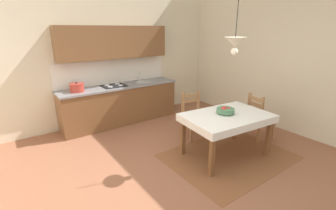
{
  "coord_description": "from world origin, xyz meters",
  "views": [
    {
      "loc": [
        -2.06,
        -2.55,
        2.14
      ],
      "look_at": [
        -0.03,
        0.28,
        1.02
      ],
      "focal_mm": 25.45,
      "sensor_mm": 36.0,
      "label": 1
    }
  ],
  "objects_px": {
    "dining_chair_kitchen_side": "(194,116)",
    "pendant_lamp": "(235,43)",
    "kitchen_cabinetry": "(119,87)",
    "fruit_bowl": "(225,110)",
    "dining_chair_window_side": "(259,118)",
    "dining_table": "(227,121)"
  },
  "relations": [
    {
      "from": "dining_chair_kitchen_side",
      "to": "pendant_lamp",
      "type": "xyz_separation_m",
      "value": [
        -0.15,
        -1.01,
        1.5
      ]
    },
    {
      "from": "kitchen_cabinetry",
      "to": "dining_chair_kitchen_side",
      "type": "distance_m",
      "value": 1.9
    },
    {
      "from": "fruit_bowl",
      "to": "pendant_lamp",
      "type": "relative_size",
      "value": 0.37
    },
    {
      "from": "dining_chair_window_side",
      "to": "pendant_lamp",
      "type": "distance_m",
      "value": 1.9
    },
    {
      "from": "dining_chair_window_side",
      "to": "fruit_bowl",
      "type": "bearing_deg",
      "value": -179.8
    },
    {
      "from": "kitchen_cabinetry",
      "to": "dining_table",
      "type": "distance_m",
      "value": 2.67
    },
    {
      "from": "dining_table",
      "to": "dining_chair_window_side",
      "type": "height_order",
      "value": "dining_chair_window_side"
    },
    {
      "from": "kitchen_cabinetry",
      "to": "pendant_lamp",
      "type": "height_order",
      "value": "pendant_lamp"
    },
    {
      "from": "fruit_bowl",
      "to": "pendant_lamp",
      "type": "xyz_separation_m",
      "value": [
        -0.11,
        -0.17,
        1.13
      ]
    },
    {
      "from": "dining_chair_kitchen_side",
      "to": "pendant_lamp",
      "type": "height_order",
      "value": "pendant_lamp"
    },
    {
      "from": "dining_table",
      "to": "dining_chair_window_side",
      "type": "xyz_separation_m",
      "value": [
        1.06,
        0.06,
        -0.19
      ]
    },
    {
      "from": "dining_chair_window_side",
      "to": "dining_chair_kitchen_side",
      "type": "height_order",
      "value": "same"
    },
    {
      "from": "kitchen_cabinetry",
      "to": "dining_table",
      "type": "height_order",
      "value": "kitchen_cabinetry"
    },
    {
      "from": "dining_chair_window_side",
      "to": "dining_chair_kitchen_side",
      "type": "distance_m",
      "value": 1.31
    },
    {
      "from": "kitchen_cabinetry",
      "to": "fruit_bowl",
      "type": "height_order",
      "value": "kitchen_cabinetry"
    },
    {
      "from": "kitchen_cabinetry",
      "to": "fruit_bowl",
      "type": "distance_m",
      "value": 2.61
    },
    {
      "from": "dining_chair_kitchen_side",
      "to": "fruit_bowl",
      "type": "distance_m",
      "value": 0.91
    },
    {
      "from": "fruit_bowl",
      "to": "pendant_lamp",
      "type": "height_order",
      "value": "pendant_lamp"
    },
    {
      "from": "dining_chair_window_side",
      "to": "pendant_lamp",
      "type": "height_order",
      "value": "pendant_lamp"
    },
    {
      "from": "dining_table",
      "to": "pendant_lamp",
      "type": "relative_size",
      "value": 1.9
    },
    {
      "from": "dining_table",
      "to": "pendant_lamp",
      "type": "xyz_separation_m",
      "value": [
        -0.1,
        -0.12,
        1.31
      ]
    },
    {
      "from": "kitchen_cabinetry",
      "to": "pendant_lamp",
      "type": "xyz_separation_m",
      "value": [
        0.72,
        -2.65,
        1.09
      ]
    }
  ]
}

